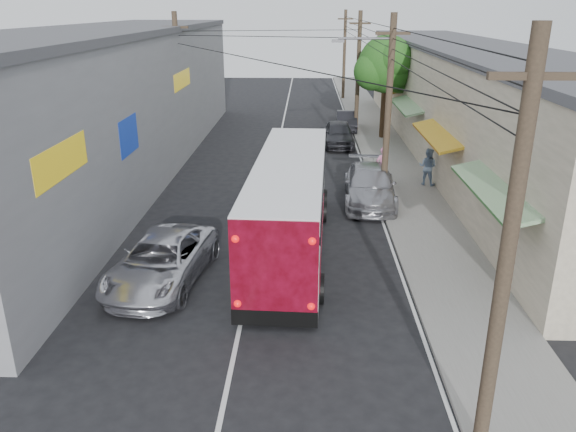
% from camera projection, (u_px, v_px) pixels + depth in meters
% --- Properties ---
extents(ground, '(120.00, 120.00, 0.00)m').
position_uv_depth(ground, '(228.00, 382.00, 13.06)').
color(ground, black).
rests_on(ground, ground).
extents(sidewalk, '(3.00, 80.00, 0.12)m').
position_uv_depth(sidewalk, '(390.00, 161.00, 31.57)').
color(sidewalk, slate).
rests_on(sidewalk, ground).
extents(building_right, '(7.09, 40.00, 6.25)m').
position_uv_depth(building_right, '(467.00, 101.00, 32.23)').
color(building_right, beige).
rests_on(building_right, ground).
extents(building_left, '(7.20, 36.00, 7.25)m').
position_uv_depth(building_left, '(108.00, 101.00, 28.90)').
color(building_left, gray).
rests_on(building_left, ground).
extents(utility_poles, '(11.80, 45.28, 8.00)m').
position_uv_depth(utility_poles, '(332.00, 87.00, 30.56)').
color(utility_poles, '#473828').
rests_on(utility_poles, ground).
extents(street_tree, '(4.40, 4.00, 6.60)m').
position_uv_depth(street_tree, '(388.00, 66.00, 35.59)').
color(street_tree, '#3F2B19').
rests_on(street_tree, ground).
extents(coach_bus, '(2.98, 11.35, 3.24)m').
position_uv_depth(coach_bus, '(290.00, 204.00, 19.79)').
color(coach_bus, white).
rests_on(coach_bus, ground).
extents(jeepney, '(3.10, 5.59, 1.48)m').
position_uv_depth(jeepney, '(162.00, 261.00, 17.54)').
color(jeepney, silver).
rests_on(jeepney, ground).
extents(parked_suv, '(2.53, 5.55, 1.57)m').
position_uv_depth(parked_suv, '(370.00, 185.00, 24.82)').
color(parked_suv, '#9A9AA2').
rests_on(parked_suv, ground).
extents(parked_car_mid, '(1.84, 4.51, 1.53)m').
position_uv_depth(parked_car_mid, '(339.00, 134.00, 35.03)').
color(parked_car_mid, '#2A2A2F').
rests_on(parked_car_mid, ground).
extents(parked_car_far, '(1.57, 4.06, 1.32)m').
position_uv_depth(parked_car_far, '(347.00, 121.00, 39.46)').
color(parked_car_far, black).
rests_on(parked_car_far, ground).
extents(pedestrian_near, '(0.81, 0.68, 1.89)m').
position_uv_depth(pedestrian_near, '(382.00, 166.00, 26.71)').
color(pedestrian_near, '#D26F9E').
rests_on(pedestrian_near, sidewalk).
extents(pedestrian_far, '(1.08, 1.00, 1.79)m').
position_uv_depth(pedestrian_far, '(428.00, 167.00, 26.88)').
color(pedestrian_far, '#86A0C3').
rests_on(pedestrian_far, sidewalk).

